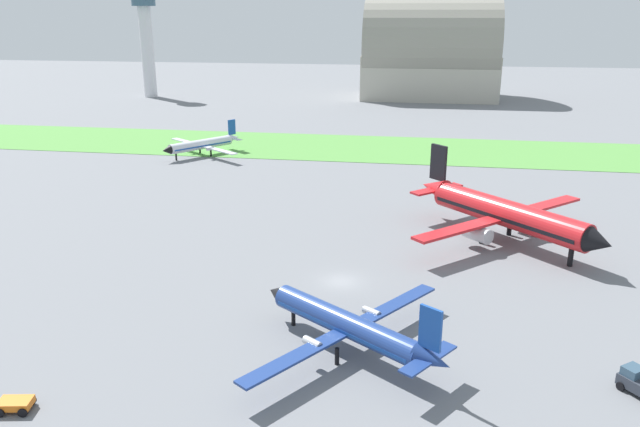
{
  "coord_description": "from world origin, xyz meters",
  "views": [
    {
      "loc": [
        7.84,
        -62.14,
        28.33
      ],
      "look_at": [
        -4.78,
        14.54,
        3.0
      ],
      "focal_mm": 34.62,
      "sensor_mm": 36.0,
      "label": 1
    }
  ],
  "objects_px": {
    "airplane_taxiing_turboprop": "(202,144)",
    "airplane_midfield_jet": "(504,213)",
    "baggage_cart_midfield": "(15,404)",
    "control_tower": "(146,37)",
    "airplane_foreground_turboprop": "(348,325)"
  },
  "relations": [
    {
      "from": "airplane_foreground_turboprop",
      "to": "control_tower",
      "type": "distance_m",
      "value": 184.89
    },
    {
      "from": "airplane_midfield_jet",
      "to": "baggage_cart_midfield",
      "type": "relative_size",
      "value": 9.07
    },
    {
      "from": "baggage_cart_midfield",
      "to": "control_tower",
      "type": "relative_size",
      "value": 0.08
    },
    {
      "from": "airplane_taxiing_turboprop",
      "to": "airplane_midfield_jet",
      "type": "height_order",
      "value": "airplane_midfield_jet"
    },
    {
      "from": "airplane_taxiing_turboprop",
      "to": "airplane_foreground_turboprop",
      "type": "bearing_deg",
      "value": 64.56
    },
    {
      "from": "baggage_cart_midfield",
      "to": "control_tower",
      "type": "distance_m",
      "value": 186.36
    },
    {
      "from": "airplane_taxiing_turboprop",
      "to": "baggage_cart_midfield",
      "type": "xyz_separation_m",
      "value": [
        15.7,
        -85.24,
        -1.86
      ]
    },
    {
      "from": "airplane_midfield_jet",
      "to": "control_tower",
      "type": "bearing_deg",
      "value": 174.97
    },
    {
      "from": "airplane_foreground_turboprop",
      "to": "control_tower",
      "type": "xyz_separation_m",
      "value": [
        -89.71,
        160.68,
        17.87
      ]
    },
    {
      "from": "airplane_taxiing_turboprop",
      "to": "airplane_midfield_jet",
      "type": "distance_m",
      "value": 69.86
    },
    {
      "from": "airplane_midfield_jet",
      "to": "control_tower",
      "type": "height_order",
      "value": "control_tower"
    },
    {
      "from": "airplane_foreground_turboprop",
      "to": "baggage_cart_midfield",
      "type": "height_order",
      "value": "airplane_foreground_turboprop"
    },
    {
      "from": "baggage_cart_midfield",
      "to": "control_tower",
      "type": "xyz_separation_m",
      "value": [
        -66.19,
        173.07,
        19.93
      ]
    },
    {
      "from": "control_tower",
      "to": "baggage_cart_midfield",
      "type": "bearing_deg",
      "value": -69.07
    },
    {
      "from": "airplane_taxiing_turboprop",
      "to": "baggage_cart_midfield",
      "type": "bearing_deg",
      "value": 46.7
    }
  ]
}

